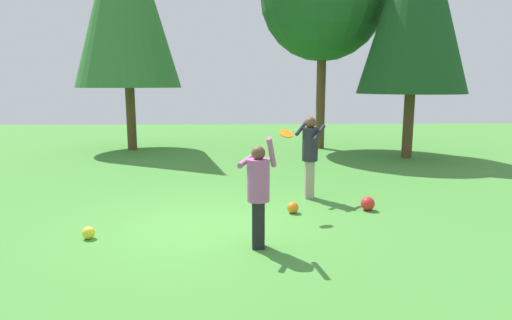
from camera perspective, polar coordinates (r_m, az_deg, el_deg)
ground_plane at (r=7.72m, az=-6.49°, el=-8.71°), size 40.00×40.00×0.00m
person_thrower at (r=6.45m, az=0.31°, el=-3.75°), size 0.60×0.59×1.73m
person_catcher at (r=9.37m, az=7.17°, el=1.29°), size 0.71×0.76×1.78m
frisbee at (r=8.13m, az=4.02°, el=3.51°), size 0.35×0.34×0.15m
ball_orange at (r=8.42m, az=4.90°, el=-6.29°), size 0.22×0.22×0.22m
ball_red at (r=8.85m, az=14.58°, el=-5.61°), size 0.28×0.28×0.28m
ball_yellow at (r=7.55m, az=-21.29°, el=-8.96°), size 0.20×0.20×0.20m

